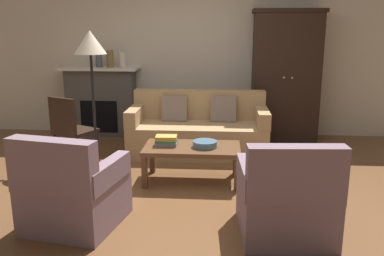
% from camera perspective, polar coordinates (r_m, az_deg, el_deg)
% --- Properties ---
extents(ground_plane, '(9.60, 9.60, 0.00)m').
position_cam_1_polar(ground_plane, '(4.61, -1.44, -8.49)').
color(ground_plane, brown).
extents(back_wall, '(7.20, 0.10, 2.80)m').
position_cam_1_polar(back_wall, '(6.82, 0.64, 10.89)').
color(back_wall, silver).
rests_on(back_wall, ground).
extents(fireplace, '(1.26, 0.48, 1.12)m').
position_cam_1_polar(fireplace, '(6.94, -12.43, 3.71)').
color(fireplace, '#4C4947').
rests_on(fireplace, ground).
extents(armoire, '(1.06, 0.57, 2.01)m').
position_cam_1_polar(armoire, '(6.58, 12.80, 7.04)').
color(armoire, black).
rests_on(armoire, ground).
extents(couch, '(1.92, 0.86, 0.86)m').
position_cam_1_polar(couch, '(5.82, 0.87, -0.43)').
color(couch, tan).
rests_on(couch, ground).
extents(coffee_table, '(1.10, 0.60, 0.42)m').
position_cam_1_polar(coffee_table, '(4.73, 0.01, -3.18)').
color(coffee_table, brown).
rests_on(coffee_table, ground).
extents(fruit_bowl, '(0.28, 0.28, 0.07)m').
position_cam_1_polar(fruit_bowl, '(4.68, 1.80, -2.24)').
color(fruit_bowl, slate).
rests_on(fruit_bowl, coffee_table).
extents(book_stack, '(0.25, 0.18, 0.12)m').
position_cam_1_polar(book_stack, '(4.75, -3.56, -1.75)').
color(book_stack, gray).
rests_on(book_stack, coffee_table).
extents(mantel_vase_slate, '(0.11, 0.11, 0.24)m').
position_cam_1_polar(mantel_vase_slate, '(6.84, -12.76, 9.20)').
color(mantel_vase_slate, '#565B66').
rests_on(mantel_vase_slate, fireplace).
extents(mantel_vase_bronze, '(0.11, 0.11, 0.27)m').
position_cam_1_polar(mantel_vase_bronze, '(6.79, -11.30, 9.39)').
color(mantel_vase_bronze, olive).
rests_on(mantel_vase_bronze, fireplace).
extents(mantel_vase_cream, '(0.12, 0.12, 0.24)m').
position_cam_1_polar(mantel_vase_cream, '(6.74, -9.63, 9.32)').
color(mantel_vase_cream, beige).
rests_on(mantel_vase_cream, fireplace).
extents(armchair_near_left, '(0.90, 0.90, 0.88)m').
position_cam_1_polar(armchair_near_left, '(3.85, -16.24, -8.67)').
color(armchair_near_left, gray).
rests_on(armchair_near_left, ground).
extents(armchair_near_right, '(0.82, 0.82, 0.88)m').
position_cam_1_polar(armchair_near_right, '(3.63, 12.95, -9.88)').
color(armchair_near_right, gray).
rests_on(armchair_near_right, ground).
extents(side_chair_wooden, '(0.59, 0.59, 0.90)m').
position_cam_1_polar(side_chair_wooden, '(5.49, -16.54, 0.20)').
color(side_chair_wooden, black).
rests_on(side_chair_wooden, ground).
extents(floor_lamp, '(0.36, 0.36, 1.72)m').
position_cam_1_polar(floor_lamp, '(4.79, -13.88, 10.28)').
color(floor_lamp, black).
rests_on(floor_lamp, ground).
extents(dog, '(0.55, 0.32, 0.39)m').
position_cam_1_polar(dog, '(5.17, -21.71, -4.11)').
color(dog, beige).
rests_on(dog, ground).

